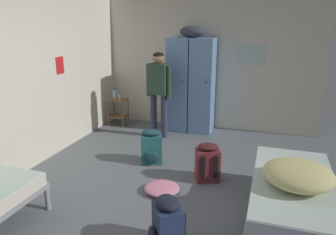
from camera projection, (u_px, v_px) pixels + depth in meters
ground_plane at (161, 193)px, 4.25m from camera, size 9.32×9.32×0.00m
room_backdrop at (115, 66)px, 5.35m from camera, size 4.38×5.88×2.88m
locker_bank at (191, 83)px, 6.45m from camera, size 0.90×0.55×2.07m
shelf_unit at (118, 109)px, 6.94m from camera, size 0.38×0.30×0.57m
bed_right at (293, 189)px, 3.59m from camera, size 0.90×1.90×0.49m
bedding_heap at (298, 174)px, 3.42m from camera, size 0.73×0.74×0.25m
person_traveler at (159, 87)px, 6.06m from camera, size 0.51×0.25×1.62m
water_bottle at (115, 94)px, 6.89m from camera, size 0.07×0.07×0.22m
lotion_bottle at (120, 96)px, 6.80m from camera, size 0.06×0.06×0.16m
backpack_navy at (167, 225)px, 3.16m from camera, size 0.41×0.41×0.55m
backpack_maroon at (207, 163)px, 4.54m from camera, size 0.39×0.40×0.55m
backpack_teal at (151, 147)px, 5.09m from camera, size 0.39×0.40×0.55m
clothes_pile_pink at (162, 188)px, 4.27m from camera, size 0.47×0.45×0.11m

